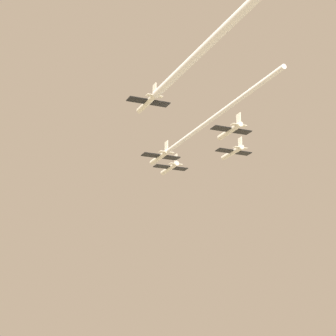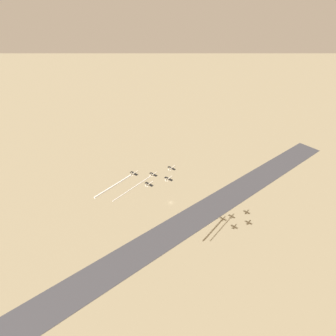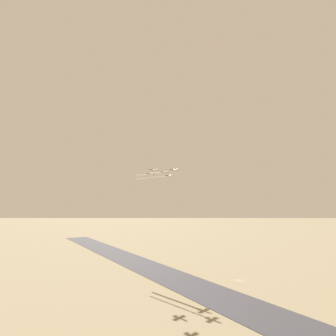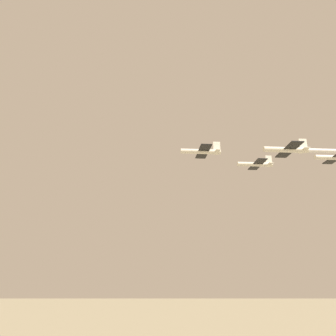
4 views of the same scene
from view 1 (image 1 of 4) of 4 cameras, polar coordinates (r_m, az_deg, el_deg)
jet_0 at (r=138.03m, az=0.19°, el=0.03°), size 6.71×6.79×2.60m
jet_1 at (r=122.72m, az=-0.67°, el=1.01°), size 6.71×6.79×2.60m
jet_2 at (r=130.14m, az=5.69°, el=1.40°), size 6.71×6.79×2.60m
jet_3 at (r=110.02m, az=-1.76°, el=5.77°), size 6.71×6.79×2.60m
jet_4 at (r=115.25m, az=5.48°, el=3.29°), size 6.71×6.79×2.60m
smoke_trail_1 at (r=103.21m, az=4.24°, el=4.56°), size 26.71×28.78×0.71m
smoke_trail_3 at (r=93.03m, az=2.96°, el=10.19°), size 23.83×25.60×1.25m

